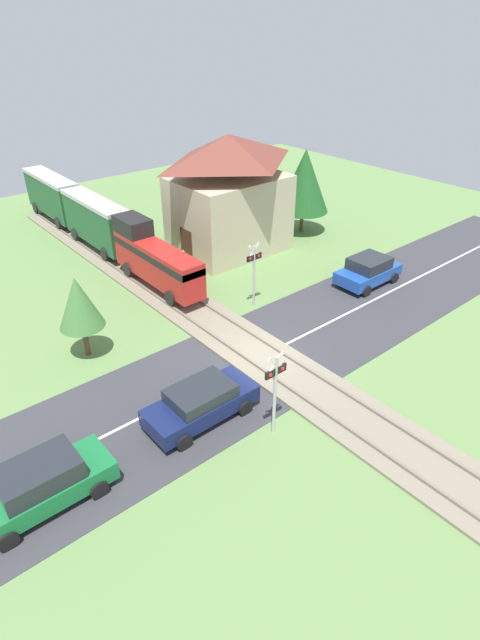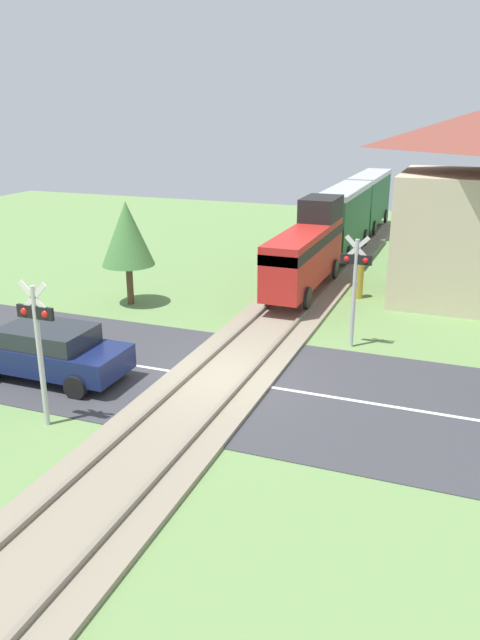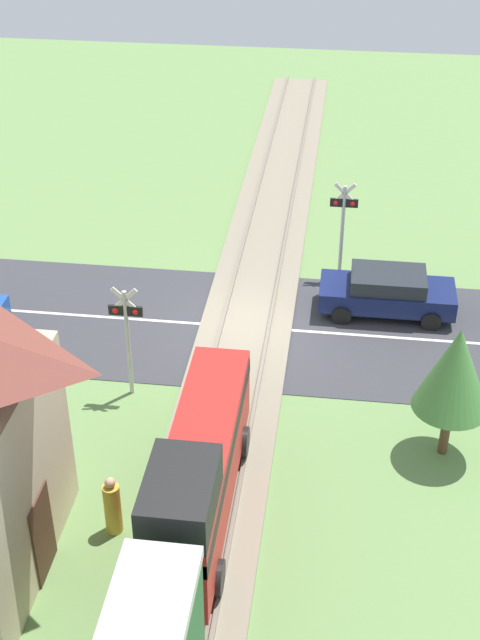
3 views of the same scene
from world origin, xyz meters
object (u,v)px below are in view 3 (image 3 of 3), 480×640
at_px(car_near_crossing, 387,292).
at_px(crossing_signal_east_approach, 127,327).
at_px(pedestrian_by_station, 113,507).
at_px(crossing_signal_west_approach, 343,218).

relative_size(car_near_crossing, crossing_signal_east_approach, 1.24).
xyz_separation_m(car_near_crossing, crossing_signal_east_approach, (6.95, 5.05, 1.38)).
distance_m(car_near_crossing, pedestrian_by_station, 11.85).
bearing_deg(crossing_signal_east_approach, car_near_crossing, -143.97).
bearing_deg(crossing_signal_east_approach, crossing_signal_west_approach, -126.93).
relative_size(crossing_signal_east_approach, pedestrian_by_station, 2.15).
xyz_separation_m(car_near_crossing, crossing_signal_west_approach, (1.52, -2.17, 1.38)).
distance_m(crossing_signal_east_approach, pedestrian_by_station, 5.32).
distance_m(crossing_signal_west_approach, pedestrian_by_station, 13.22).
height_order(car_near_crossing, crossing_signal_west_approach, crossing_signal_west_approach).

